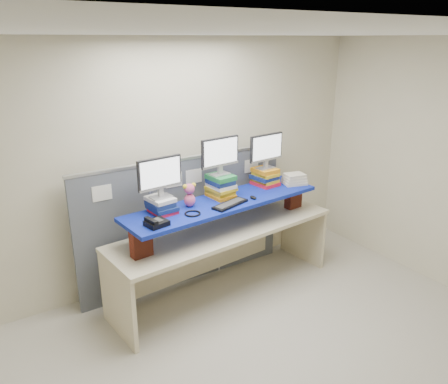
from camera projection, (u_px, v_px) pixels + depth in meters
room at (289, 222)px, 3.44m from camera, size 5.00×4.00×2.80m
cubicle_partition at (186, 221)px, 5.06m from camera, size 2.60×0.06×1.53m
desk at (224, 240)px, 4.86m from camera, size 2.70×1.01×0.80m
brick_pier_left at (141, 243)px, 4.13m from camera, size 0.21×0.13×0.27m
brick_pier_right at (293, 197)px, 5.32m from camera, size 0.21×0.13×0.27m
blue_board at (224, 203)px, 4.71m from camera, size 2.32×0.78×0.04m
book_stack_left at (161, 205)px, 4.36m from camera, size 0.27×0.32×0.16m
book_stack_center at (221, 186)px, 4.77m from camera, size 0.28×0.33×0.26m
book_stack_right at (265, 177)px, 5.17m from camera, size 0.29×0.31×0.21m
monitor_left at (160, 175)px, 4.25m from camera, size 0.47×0.15×0.41m
monitor_center at (220, 154)px, 4.65m from camera, size 0.47×0.15×0.41m
monitor_right at (266, 149)px, 5.06m from camera, size 0.47×0.15×0.41m
keyboard at (230, 204)px, 4.57m from camera, size 0.46×0.26×0.03m
mouse at (253, 197)px, 4.76m from camera, size 0.09×0.11×0.03m
desk_phone at (156, 223)px, 4.07m from camera, size 0.22×0.21×0.08m
headset at (193, 213)px, 4.34m from camera, size 0.17×0.17×0.02m
plush_toy at (190, 195)px, 4.50m from camera, size 0.15×0.11×0.25m
binder_stack at (294, 179)px, 5.23m from camera, size 0.30×0.26×0.13m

